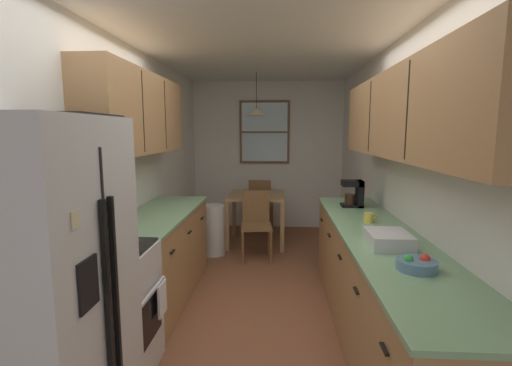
{
  "coord_description": "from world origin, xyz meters",
  "views": [
    {
      "loc": [
        0.19,
        -2.81,
        1.7
      ],
      "look_at": [
        -0.06,
        1.2,
        1.13
      ],
      "focal_mm": 25.62,
      "sensor_mm": 36.0,
      "label": 1
    }
  ],
  "objects_px": {
    "dining_table": "(256,202)",
    "dining_chair_near": "(256,222)",
    "trash_bin": "(213,230)",
    "dining_chair_far": "(260,203)",
    "storage_canister": "(129,222)",
    "mug_by_coffeemaker": "(369,218)",
    "stove_range": "(105,311)",
    "microwave_over_range": "(78,140)",
    "refrigerator": "(39,302)",
    "coffee_maker": "(355,193)",
    "dish_rack": "(388,239)",
    "fruit_bowl": "(417,264)"
  },
  "relations": [
    {
      "from": "coffee_maker",
      "to": "dish_rack",
      "type": "relative_size",
      "value": 0.83
    },
    {
      "from": "storage_canister",
      "to": "dining_chair_near",
      "type": "bearing_deg",
      "value": 65.63
    },
    {
      "from": "trash_bin",
      "to": "dining_table",
      "type": "bearing_deg",
      "value": 44.15
    },
    {
      "from": "refrigerator",
      "to": "dining_chair_near",
      "type": "xyz_separation_m",
      "value": [
        0.85,
        3.17,
        -0.39
      ]
    },
    {
      "from": "stove_range",
      "to": "mug_by_coffeemaker",
      "type": "distance_m",
      "value": 2.23
    },
    {
      "from": "dining_table",
      "to": "dish_rack",
      "type": "bearing_deg",
      "value": -69.08
    },
    {
      "from": "microwave_over_range",
      "to": "dining_table",
      "type": "height_order",
      "value": "microwave_over_range"
    },
    {
      "from": "dining_chair_near",
      "to": "coffee_maker",
      "type": "bearing_deg",
      "value": -38.03
    },
    {
      "from": "dining_chair_near",
      "to": "fruit_bowl",
      "type": "height_order",
      "value": "fruit_bowl"
    },
    {
      "from": "stove_range",
      "to": "microwave_over_range",
      "type": "bearing_deg",
      "value": 179.97
    },
    {
      "from": "dining_chair_far",
      "to": "storage_canister",
      "type": "distance_m",
      "value": 3.43
    },
    {
      "from": "refrigerator",
      "to": "fruit_bowl",
      "type": "relative_size",
      "value": 7.72
    },
    {
      "from": "dining_table",
      "to": "trash_bin",
      "type": "bearing_deg",
      "value": -135.85
    },
    {
      "from": "dining_table",
      "to": "fruit_bowl",
      "type": "distance_m",
      "value": 3.52
    },
    {
      "from": "mug_by_coffeemaker",
      "to": "trash_bin",
      "type": "bearing_deg",
      "value": 135.63
    },
    {
      "from": "storage_canister",
      "to": "coffee_maker",
      "type": "distance_m",
      "value": 2.3
    },
    {
      "from": "refrigerator",
      "to": "trash_bin",
      "type": "xyz_separation_m",
      "value": [
        0.25,
        3.27,
        -0.54
      ]
    },
    {
      "from": "dining_table",
      "to": "dining_chair_near",
      "type": "distance_m",
      "value": 0.66
    },
    {
      "from": "refrigerator",
      "to": "microwave_over_range",
      "type": "height_order",
      "value": "microwave_over_range"
    },
    {
      "from": "dining_chair_near",
      "to": "trash_bin",
      "type": "xyz_separation_m",
      "value": [
        -0.6,
        0.1,
        -0.15
      ]
    },
    {
      "from": "mug_by_coffeemaker",
      "to": "dish_rack",
      "type": "xyz_separation_m",
      "value": [
        -0.03,
        -0.68,
        0.01
      ]
    },
    {
      "from": "refrigerator",
      "to": "dining_table",
      "type": "relative_size",
      "value": 2.03
    },
    {
      "from": "dish_rack",
      "to": "dining_chair_far",
      "type": "bearing_deg",
      "value": 106.9
    },
    {
      "from": "microwave_over_range",
      "to": "fruit_bowl",
      "type": "height_order",
      "value": "microwave_over_range"
    },
    {
      "from": "stove_range",
      "to": "trash_bin",
      "type": "relative_size",
      "value": 1.58
    },
    {
      "from": "storage_canister",
      "to": "mug_by_coffeemaker",
      "type": "xyz_separation_m",
      "value": [
        1.99,
        0.43,
        -0.04
      ]
    },
    {
      "from": "microwave_over_range",
      "to": "coffee_maker",
      "type": "height_order",
      "value": "microwave_over_range"
    },
    {
      "from": "refrigerator",
      "to": "mug_by_coffeemaker",
      "type": "distance_m",
      "value": 2.53
    },
    {
      "from": "stove_range",
      "to": "storage_canister",
      "type": "bearing_deg",
      "value": 90.67
    },
    {
      "from": "dining_chair_far",
      "to": "storage_canister",
      "type": "relative_size",
      "value": 5.62
    },
    {
      "from": "storage_canister",
      "to": "dish_rack",
      "type": "relative_size",
      "value": 0.47
    },
    {
      "from": "mug_by_coffeemaker",
      "to": "dining_chair_near",
      "type": "bearing_deg",
      "value": 125.05
    },
    {
      "from": "microwave_over_range",
      "to": "coffee_maker",
      "type": "xyz_separation_m",
      "value": [
        2.11,
        1.6,
        -0.59
      ]
    },
    {
      "from": "trash_bin",
      "to": "dining_chair_near",
      "type": "bearing_deg",
      "value": -9.31
    },
    {
      "from": "microwave_over_range",
      "to": "dining_table",
      "type": "bearing_deg",
      "value": 72.64
    },
    {
      "from": "stove_range",
      "to": "dining_chair_far",
      "type": "bearing_deg",
      "value": 76.69
    },
    {
      "from": "trash_bin",
      "to": "refrigerator",
      "type": "bearing_deg",
      "value": -94.45
    },
    {
      "from": "trash_bin",
      "to": "microwave_over_range",
      "type": "bearing_deg",
      "value": -99.05
    },
    {
      "from": "coffee_maker",
      "to": "dining_table",
      "type": "bearing_deg",
      "value": 127.14
    },
    {
      "from": "refrigerator",
      "to": "trash_bin",
      "type": "height_order",
      "value": "refrigerator"
    },
    {
      "from": "microwave_over_range",
      "to": "refrigerator",
      "type": "bearing_deg",
      "value": -77.8
    },
    {
      "from": "dining_chair_far",
      "to": "trash_bin",
      "type": "xyz_separation_m",
      "value": [
        -0.59,
        -1.19,
        -0.15
      ]
    },
    {
      "from": "dining_table",
      "to": "dining_chair_far",
      "type": "bearing_deg",
      "value": 87.34
    },
    {
      "from": "stove_range",
      "to": "coffee_maker",
      "type": "xyz_separation_m",
      "value": [
        2.0,
        1.6,
        0.58
      ]
    },
    {
      "from": "trash_bin",
      "to": "coffee_maker",
      "type": "distance_m",
      "value": 2.08
    },
    {
      "from": "storage_canister",
      "to": "stove_range",
      "type": "bearing_deg",
      "value": -89.33
    },
    {
      "from": "refrigerator",
      "to": "storage_canister",
      "type": "height_order",
      "value": "refrigerator"
    },
    {
      "from": "dining_table",
      "to": "dining_chair_near",
      "type": "height_order",
      "value": "dining_chair_near"
    },
    {
      "from": "microwave_over_range",
      "to": "mug_by_coffeemaker",
      "type": "relative_size",
      "value": 5.0
    },
    {
      "from": "dining_table",
      "to": "mug_by_coffeemaker",
      "type": "height_order",
      "value": "mug_by_coffeemaker"
    }
  ]
}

